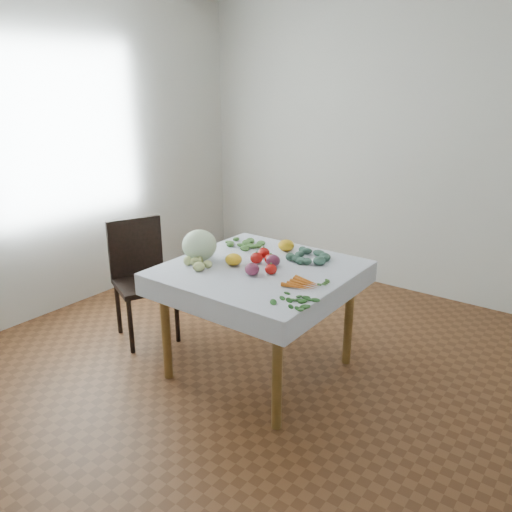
{
  "coord_description": "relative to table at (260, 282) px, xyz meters",
  "views": [
    {
      "loc": [
        1.77,
        -2.44,
        1.88
      ],
      "look_at": [
        -0.04,
        0.01,
        0.82
      ],
      "focal_mm": 35.0,
      "sensor_mm": 36.0,
      "label": 1
    }
  ],
  "objects": [
    {
      "name": "ground",
      "position": [
        0.0,
        0.0,
        -0.65
      ],
      "size": [
        4.0,
        4.0,
        0.0
      ],
      "primitive_type": "plane",
      "color": "brown"
    },
    {
      "name": "back_wall",
      "position": [
        0.0,
        2.0,
        0.7
      ],
      "size": [
        4.0,
        0.04,
        2.7
      ],
      "primitive_type": "cube",
      "color": "silver",
      "rests_on": "ground"
    },
    {
      "name": "left_wall",
      "position": [
        -2.0,
        0.0,
        0.7
      ],
      "size": [
        0.04,
        4.0,
        2.7
      ],
      "primitive_type": "cube",
      "color": "silver",
      "rests_on": "ground"
    },
    {
      "name": "table",
      "position": [
        0.0,
        0.0,
        0.0
      ],
      "size": [
        1.0,
        1.0,
        0.75
      ],
      "color": "brown",
      "rests_on": "ground"
    },
    {
      "name": "tablecloth",
      "position": [
        0.0,
        0.0,
        0.1
      ],
      "size": [
        1.12,
        1.12,
        0.01
      ],
      "primitive_type": "cube",
      "color": "white",
      "rests_on": "table"
    },
    {
      "name": "chair",
      "position": [
        -1.05,
        -0.1,
        -0.13
      ],
      "size": [
        0.55,
        0.55,
        0.91
      ],
      "color": "black",
      "rests_on": "ground"
    },
    {
      "name": "cabbage",
      "position": [
        -0.41,
        -0.13,
        0.21
      ],
      "size": [
        0.26,
        0.26,
        0.21
      ],
      "primitive_type": "ellipsoid",
      "rotation": [
        0.0,
        0.0,
        0.12
      ],
      "color": "beige",
      "rests_on": "tablecloth"
    },
    {
      "name": "tomato_a",
      "position": [
        -0.09,
        0.16,
        0.14
      ],
      "size": [
        0.09,
        0.09,
        0.07
      ],
      "primitive_type": "ellipsoid",
      "rotation": [
        0.0,
        0.0,
        -0.12
      ],
      "color": "#B30E0B",
      "rests_on": "tablecloth"
    },
    {
      "name": "tomato_b",
      "position": [
        0.13,
        -0.06,
        0.14
      ],
      "size": [
        0.08,
        0.08,
        0.07
      ],
      "primitive_type": "ellipsoid",
      "rotation": [
        0.0,
        0.0,
        -0.09
      ],
      "color": "#B30E0B",
      "rests_on": "tablecloth"
    },
    {
      "name": "tomato_c",
      "position": [
        -0.06,
        0.05,
        0.14
      ],
      "size": [
        0.09,
        0.09,
        0.07
      ],
      "primitive_type": "ellipsoid",
      "rotation": [
        0.0,
        0.0,
        -0.02
      ],
      "color": "#B30E0B",
      "rests_on": "tablecloth"
    },
    {
      "name": "tomato_d",
      "position": [
        0.03,
        0.08,
        0.14
      ],
      "size": [
        0.09,
        0.09,
        0.07
      ],
      "primitive_type": "ellipsoid",
      "rotation": [
        0.0,
        0.0,
        0.15
      ],
      "color": "#B30E0B",
      "rests_on": "tablecloth"
    },
    {
      "name": "heirloom_back",
      "position": [
        -0.05,
        0.38,
        0.14
      ],
      "size": [
        0.14,
        0.14,
        0.08
      ],
      "primitive_type": "ellipsoid",
      "rotation": [
        0.0,
        0.0,
        -0.31
      ],
      "color": "#FFB11A",
      "rests_on": "tablecloth"
    },
    {
      "name": "heirloom_front",
      "position": [
        -0.16,
        -0.07,
        0.14
      ],
      "size": [
        0.12,
        0.12,
        0.08
      ],
      "primitive_type": "ellipsoid",
      "rotation": [
        0.0,
        0.0,
        0.12
      ],
      "color": "#FFB11A",
      "rests_on": "tablecloth"
    },
    {
      "name": "onion_a",
      "position": [
        0.04,
        -0.14,
        0.14
      ],
      "size": [
        0.11,
        0.11,
        0.08
      ],
      "primitive_type": "ellipsoid",
      "rotation": [
        0.0,
        0.0,
        0.19
      ],
      "color": "#511732",
      "rests_on": "tablecloth"
    },
    {
      "name": "onion_b",
      "position": [
        0.06,
        0.06,
        0.14
      ],
      "size": [
        0.09,
        0.09,
        0.08
      ],
      "primitive_type": "ellipsoid",
      "rotation": [
        0.0,
        0.0,
        0.02
      ],
      "color": "#511732",
      "rests_on": "tablecloth"
    },
    {
      "name": "tomatillo_cluster",
      "position": [
        -0.32,
        -0.24,
        0.13
      ],
      "size": [
        0.18,
        0.12,
        0.05
      ],
      "color": "#CFDB7E",
      "rests_on": "tablecloth"
    },
    {
      "name": "carrot_bunch",
      "position": [
        0.39,
        -0.11,
        0.12
      ],
      "size": [
        0.19,
        0.18,
        0.03
      ],
      "color": "orange",
      "rests_on": "tablecloth"
    },
    {
      "name": "kale_bunch",
      "position": [
        0.19,
        0.32,
        0.12
      ],
      "size": [
        0.29,
        0.27,
        0.04
      ],
      "color": "#3E6655",
      "rests_on": "tablecloth"
    },
    {
      "name": "basil_bunch",
      "position": [
        0.48,
        -0.33,
        0.11
      ],
      "size": [
        0.23,
        0.18,
        0.01
      ],
      "color": "#1B571B",
      "rests_on": "tablecloth"
    },
    {
      "name": "dill_bunch",
      "position": [
        -0.36,
        0.31,
        0.12
      ],
      "size": [
        0.26,
        0.2,
        0.03
      ],
      "color": "#4E7F3A",
      "rests_on": "tablecloth"
    }
  ]
}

